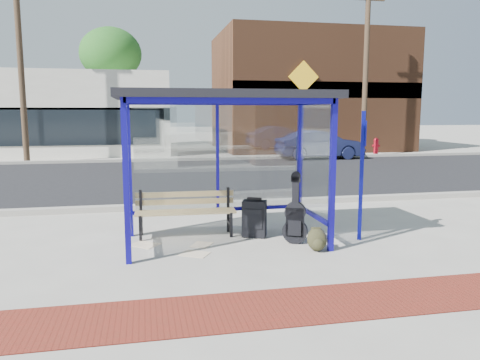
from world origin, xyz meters
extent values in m
plane|color=#B2ADA0|center=(0.00, 0.00, 0.00)|extent=(120.00, 120.00, 0.00)
cube|color=maroon|center=(0.00, -2.60, 0.01)|extent=(60.00, 1.00, 0.01)
cube|color=gray|center=(0.00, 2.90, 0.06)|extent=(60.00, 0.25, 0.12)
cube|color=black|center=(0.00, 8.00, 0.00)|extent=(60.00, 10.00, 0.00)
cube|color=gray|center=(0.00, 13.10, 0.06)|extent=(60.00, 0.25, 0.12)
cube|color=#B2ADA0|center=(0.00, 15.00, 0.00)|extent=(60.00, 4.00, 0.01)
cube|color=#120C8E|center=(-1.50, -0.75, 1.15)|extent=(0.08, 0.08, 2.30)
cube|color=#120C8E|center=(1.50, -0.75, 1.15)|extent=(0.08, 0.08, 2.30)
cube|color=#120C8E|center=(-1.50, 0.75, 1.15)|extent=(0.08, 0.08, 2.30)
cube|color=#120C8E|center=(1.50, 0.75, 1.15)|extent=(0.08, 0.08, 2.30)
cube|color=#120C8E|center=(0.00, 0.75, 2.26)|extent=(3.00, 0.08, 0.08)
cube|color=#120C8E|center=(0.00, -0.75, 2.26)|extent=(3.00, 0.08, 0.08)
cube|color=#120C8E|center=(-1.50, 0.00, 2.26)|extent=(0.08, 1.50, 0.08)
cube|color=#120C8E|center=(1.50, 0.00, 2.26)|extent=(0.08, 1.50, 0.08)
cube|color=#120C8E|center=(0.00, 0.75, 0.40)|extent=(3.00, 0.08, 0.06)
cube|color=#120C8E|center=(-1.50, 0.00, 0.40)|extent=(0.08, 1.50, 0.06)
cube|color=#120C8E|center=(1.50, 0.00, 0.40)|extent=(0.08, 1.50, 0.06)
cube|color=#120C8E|center=(0.00, 0.75, 1.35)|extent=(0.05, 0.05, 1.90)
cube|color=silver|center=(0.00, 0.75, 1.31)|extent=(2.84, 0.01, 1.82)
cube|color=silver|center=(-1.50, 0.00, 1.31)|extent=(0.02, 1.34, 1.82)
cube|color=silver|center=(1.50, 0.00, 1.31)|extent=(0.02, 1.34, 1.82)
cube|color=black|center=(0.00, 0.00, 2.36)|extent=(3.30, 1.80, 0.12)
cube|color=#59331E|center=(8.00, 18.50, 3.20)|extent=(10.00, 7.00, 6.40)
cube|color=black|center=(8.00, 15.05, 3.20)|extent=(10.00, 0.10, 0.80)
cube|color=yellow|center=(6.50, 14.95, 3.80)|extent=(1.56, 0.06, 1.56)
cylinder|color=#4C3826|center=(-3.00, 22.00, 2.50)|extent=(0.36, 0.36, 5.00)
ellipsoid|color=#175018|center=(-3.00, 22.00, 5.50)|extent=(3.60, 3.60, 3.06)
cylinder|color=#4C3826|center=(12.50, 22.00, 2.50)|extent=(0.36, 0.36, 5.00)
ellipsoid|color=#175018|center=(12.50, 22.00, 5.50)|extent=(3.60, 3.60, 3.06)
cylinder|color=#4C3826|center=(-6.00, 13.40, 4.00)|extent=(0.24, 0.24, 8.00)
cylinder|color=#4C3826|center=(9.00, 13.40, 4.00)|extent=(0.24, 0.24, 8.00)
cube|color=black|center=(-1.34, 0.40, 0.21)|extent=(0.05, 0.05, 0.42)
cube|color=black|center=(-1.33, 0.76, 0.40)|extent=(0.05, 0.05, 0.80)
cube|color=black|center=(-1.33, 0.58, 0.21)|extent=(0.06, 0.38, 0.05)
cube|color=black|center=(0.16, 0.34, 0.21)|extent=(0.05, 0.05, 0.42)
cube|color=black|center=(0.18, 0.70, 0.40)|extent=(0.05, 0.05, 0.80)
cube|color=black|center=(0.17, 0.52, 0.21)|extent=(0.06, 0.38, 0.05)
cube|color=tan|center=(-0.59, 0.39, 0.42)|extent=(1.69, 0.15, 0.03)
cube|color=tan|center=(-0.59, 0.50, 0.42)|extent=(1.69, 0.15, 0.03)
cube|color=tan|center=(-0.58, 0.60, 0.42)|extent=(1.69, 0.15, 0.03)
cube|color=tan|center=(-0.58, 0.71, 0.42)|extent=(1.69, 0.15, 0.03)
cube|color=tan|center=(-0.58, 0.74, 0.56)|extent=(1.69, 0.09, 0.09)
cube|color=tan|center=(-0.58, 0.74, 0.70)|extent=(1.69, 0.09, 0.09)
cylinder|color=black|center=(1.10, -0.24, 0.20)|extent=(0.41, 0.27, 0.40)
cylinder|color=black|center=(1.10, -0.24, 0.52)|extent=(0.35, 0.24, 0.33)
cube|color=black|center=(1.10, -0.24, 0.35)|extent=(0.31, 0.22, 0.48)
cube|color=black|center=(1.10, -0.24, 0.84)|extent=(0.14, 0.13, 0.48)
cube|color=black|center=(1.10, -0.24, 1.05)|extent=(0.17, 0.15, 0.10)
cube|color=black|center=(0.55, 0.28, 0.32)|extent=(0.46, 0.38, 0.61)
cylinder|color=black|center=(0.42, 0.34, 0.03)|extent=(0.14, 0.23, 0.06)
cylinder|color=black|center=(0.68, 0.22, 0.03)|extent=(0.14, 0.23, 0.06)
cube|color=black|center=(0.55, 0.28, 0.66)|extent=(0.24, 0.14, 0.04)
cube|color=black|center=(0.50, 0.16, 0.33)|extent=(0.29, 0.14, 0.33)
ellipsoid|color=#2B2A18|center=(1.30, -0.70, 0.18)|extent=(0.33, 0.26, 0.36)
ellipsoid|color=#2B2A18|center=(1.28, -0.81, 0.13)|extent=(0.19, 0.15, 0.19)
cube|color=#2B2A18|center=(1.30, -0.68, 0.35)|extent=(0.10, 0.05, 0.03)
cube|color=#0B0D7E|center=(2.22, -0.24, 1.06)|extent=(0.08, 0.08, 2.12)
cube|color=#0B0D7E|center=(2.26, -0.26, 1.77)|extent=(0.12, 0.25, 0.40)
cube|color=white|center=(-1.28, 0.15, 0.00)|extent=(0.54, 0.53, 0.01)
cube|color=white|center=(-0.55, -0.50, 0.00)|extent=(0.51, 0.48, 0.01)
cube|color=white|center=(-0.39, -0.04, 0.00)|extent=(0.41, 0.45, 0.01)
imported|color=#191E46|center=(6.52, 12.65, 0.64)|extent=(3.91, 1.41, 1.28)
cylinder|color=#A70B1A|center=(10.03, 14.06, 0.34)|extent=(0.22, 0.22, 0.67)
sphere|color=#A70B1A|center=(10.03, 14.06, 0.70)|extent=(0.25, 0.25, 0.25)
cylinder|color=#A70B1A|center=(10.03, 14.06, 0.45)|extent=(0.37, 0.18, 0.11)
camera|label=1|loc=(-1.25, -7.24, 2.10)|focal=35.00mm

